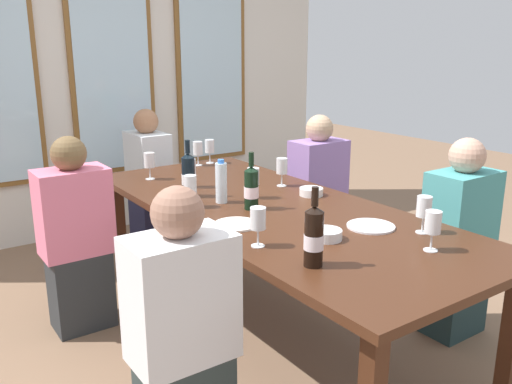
{
  "coord_description": "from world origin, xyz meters",
  "views": [
    {
      "loc": [
        -1.64,
        -2.22,
        1.58
      ],
      "look_at": [
        0.0,
        0.14,
        0.79
      ],
      "focal_mm": 37.89,
      "sensor_mm": 36.0,
      "label": 1
    }
  ],
  "objects_px": {
    "tasting_bowl_1": "(326,235)",
    "seated_person_2": "(77,240)",
    "seated_person_3": "(317,196)",
    "wine_glass_5": "(190,186)",
    "seated_person_0": "(183,339)",
    "seated_person_4": "(149,184)",
    "wine_glass_2": "(198,149)",
    "wine_glass_6": "(210,147)",
    "wine_bottle_0": "(188,175)",
    "wine_glass_9": "(433,224)",
    "white_plate_0": "(371,226)",
    "dining_table": "(271,218)",
    "seated_person_1": "(458,243)",
    "wine_glass_3": "(258,220)",
    "wine_glass_0": "(424,208)",
    "water_bottle": "(221,182)",
    "wine_glass_8": "(253,178)",
    "wine_bottle_1": "(314,236)",
    "white_plate_1": "(236,224)",
    "wine_glass_4": "(190,168)",
    "wine_bottle_2": "(251,188)",
    "wine_glass_1": "(282,167)",
    "tasting_bowl_0": "(311,192)"
  },
  "relations": [
    {
      "from": "wine_glass_1",
      "to": "wine_glass_3",
      "type": "relative_size",
      "value": 1.0
    },
    {
      "from": "wine_glass_6",
      "to": "seated_person_0",
      "type": "xyz_separation_m",
      "value": [
        -1.13,
        -1.74,
        -0.33
      ]
    },
    {
      "from": "wine_glass_2",
      "to": "wine_glass_9",
      "type": "relative_size",
      "value": 1.0
    },
    {
      "from": "dining_table",
      "to": "wine_glass_4",
      "type": "bearing_deg",
      "value": 104.46
    },
    {
      "from": "seated_person_0",
      "to": "wine_bottle_2",
      "type": "bearing_deg",
      "value": 40.37
    },
    {
      "from": "white_plate_0",
      "to": "wine_glass_2",
      "type": "relative_size",
      "value": 1.31
    },
    {
      "from": "dining_table",
      "to": "white_plate_0",
      "type": "relative_size",
      "value": 10.98
    },
    {
      "from": "white_plate_0",
      "to": "seated_person_3",
      "type": "xyz_separation_m",
      "value": [
        0.66,
        1.13,
        -0.22
      ]
    },
    {
      "from": "wine_glass_0",
      "to": "wine_glass_1",
      "type": "relative_size",
      "value": 1.0
    },
    {
      "from": "seated_person_4",
      "to": "seated_person_3",
      "type": "bearing_deg",
      "value": -50.03
    },
    {
      "from": "wine_bottle_0",
      "to": "wine_glass_9",
      "type": "xyz_separation_m",
      "value": [
        0.44,
        -1.33,
        -0.01
      ]
    },
    {
      "from": "tasting_bowl_1",
      "to": "seated_person_2",
      "type": "height_order",
      "value": "seated_person_2"
    },
    {
      "from": "dining_table",
      "to": "seated_person_1",
      "type": "relative_size",
      "value": 2.25
    },
    {
      "from": "wine_glass_4",
      "to": "wine_glass_8",
      "type": "distance_m",
      "value": 0.45
    },
    {
      "from": "wine_glass_4",
      "to": "seated_person_0",
      "type": "bearing_deg",
      "value": -119.75
    },
    {
      "from": "wine_glass_9",
      "to": "seated_person_1",
      "type": "relative_size",
      "value": 0.16
    },
    {
      "from": "wine_glass_1",
      "to": "seated_person_3",
      "type": "bearing_deg",
      "value": 26.87
    },
    {
      "from": "dining_table",
      "to": "white_plate_1",
      "type": "height_order",
      "value": "white_plate_1"
    },
    {
      "from": "white_plate_0",
      "to": "tasting_bowl_0",
      "type": "bearing_deg",
      "value": 77.25
    },
    {
      "from": "wine_glass_6",
      "to": "wine_glass_9",
      "type": "height_order",
      "value": "same"
    },
    {
      "from": "white_plate_1",
      "to": "wine_glass_0",
      "type": "distance_m",
      "value": 0.87
    },
    {
      "from": "seated_person_1",
      "to": "seated_person_4",
      "type": "xyz_separation_m",
      "value": [
        -0.85,
        2.17,
        0.0
      ]
    },
    {
      "from": "white_plate_0",
      "to": "wine_glass_2",
      "type": "height_order",
      "value": "wine_glass_2"
    },
    {
      "from": "wine_bottle_0",
      "to": "water_bottle",
      "type": "height_order",
      "value": "wine_bottle_0"
    },
    {
      "from": "wine_glass_0",
      "to": "seated_person_0",
      "type": "height_order",
      "value": "seated_person_0"
    },
    {
      "from": "wine_glass_5",
      "to": "wine_glass_0",
      "type": "bearing_deg",
      "value": -54.87
    },
    {
      "from": "wine_glass_2",
      "to": "wine_glass_6",
      "type": "bearing_deg",
      "value": 10.74
    },
    {
      "from": "wine_bottle_2",
      "to": "wine_glass_0",
      "type": "bearing_deg",
      "value": -60.24
    },
    {
      "from": "wine_glass_1",
      "to": "wine_glass_2",
      "type": "distance_m",
      "value": 0.81
    },
    {
      "from": "wine_bottle_1",
      "to": "wine_glass_9",
      "type": "bearing_deg",
      "value": -17.57
    },
    {
      "from": "wine_glass_4",
      "to": "wine_bottle_0",
      "type": "bearing_deg",
      "value": -120.87
    },
    {
      "from": "seated_person_0",
      "to": "white_plate_0",
      "type": "bearing_deg",
      "value": 3.32
    },
    {
      "from": "wine_glass_9",
      "to": "seated_person_0",
      "type": "height_order",
      "value": "seated_person_0"
    },
    {
      "from": "wine_bottle_1",
      "to": "wine_glass_2",
      "type": "relative_size",
      "value": 1.84
    },
    {
      "from": "wine_glass_2",
      "to": "wine_glass_6",
      "type": "distance_m",
      "value": 0.11
    },
    {
      "from": "dining_table",
      "to": "wine_glass_8",
      "type": "xyz_separation_m",
      "value": [
        0.02,
        0.19,
        0.18
      ]
    },
    {
      "from": "wine_bottle_1",
      "to": "wine_glass_0",
      "type": "distance_m",
      "value": 0.66
    },
    {
      "from": "seated_person_0",
      "to": "wine_glass_5",
      "type": "bearing_deg",
      "value": 59.55
    },
    {
      "from": "wine_glass_5",
      "to": "seated_person_0",
      "type": "height_order",
      "value": "seated_person_0"
    },
    {
      "from": "wine_bottle_0",
      "to": "wine_bottle_1",
      "type": "bearing_deg",
      "value": -93.6
    },
    {
      "from": "dining_table",
      "to": "wine_bottle_1",
      "type": "xyz_separation_m",
      "value": [
        -0.34,
        -0.73,
        0.19
      ]
    },
    {
      "from": "wine_bottle_2",
      "to": "water_bottle",
      "type": "relative_size",
      "value": 1.27
    },
    {
      "from": "tasting_bowl_1",
      "to": "wine_glass_9",
      "type": "distance_m",
      "value": 0.45
    },
    {
      "from": "water_bottle",
      "to": "wine_glass_8",
      "type": "xyz_separation_m",
      "value": [
        0.19,
        -0.03,
        0.0
      ]
    },
    {
      "from": "water_bottle",
      "to": "seated_person_3",
      "type": "distance_m",
      "value": 1.13
    },
    {
      "from": "wine_glass_1",
      "to": "seated_person_1",
      "type": "relative_size",
      "value": 0.16
    },
    {
      "from": "dining_table",
      "to": "wine_glass_6",
      "type": "relative_size",
      "value": 14.34
    },
    {
      "from": "white_plate_0",
      "to": "wine_glass_9",
      "type": "xyz_separation_m",
      "value": [
        -0.02,
        -0.35,
        0.11
      ]
    },
    {
      "from": "wine_glass_2",
      "to": "wine_glass_3",
      "type": "relative_size",
      "value": 1.0
    },
    {
      "from": "seated_person_3",
      "to": "tasting_bowl_1",
      "type": "bearing_deg",
      "value": -129.88
    }
  ]
}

